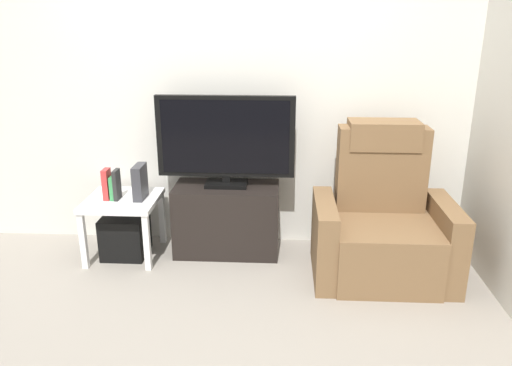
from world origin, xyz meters
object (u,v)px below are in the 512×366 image
(side_table, at_px, (123,207))
(book_rightmost, at_px, (117,185))
(recliner_armchair, at_px, (382,224))
(game_console, at_px, (140,182))
(book_leftmost, at_px, (107,184))
(book_middle, at_px, (114,188))
(tv_stand, at_px, (227,219))
(subwoofer_box, at_px, (125,235))
(television, at_px, (226,139))

(side_table, bearing_deg, book_rightmost, -139.80)
(recliner_armchair, bearing_deg, game_console, 173.78)
(book_leftmost, xyz_separation_m, book_middle, (0.05, 0.00, -0.03))
(tv_stand, height_order, subwoofer_box, tv_stand)
(side_table, bearing_deg, subwoofer_box, -45.00)
(book_leftmost, relative_size, game_console, 0.90)
(tv_stand, relative_size, recliner_armchair, 0.75)
(recliner_armchair, bearing_deg, side_table, 174.49)
(tv_stand, relative_size, game_console, 3.10)
(book_leftmost, bearing_deg, subwoofer_box, 11.31)
(side_table, xyz_separation_m, game_console, (0.15, 0.01, 0.21))
(tv_stand, xyz_separation_m, subwoofer_box, (-0.79, -0.11, -0.11))
(side_table, xyz_separation_m, subwoofer_box, (0.00, -0.00, -0.23))
(recliner_armchair, distance_m, book_rightmost, 1.98)
(book_leftmost, height_order, book_rightmost, book_leftmost)
(book_middle, height_order, game_console, game_console)
(recliner_armchair, height_order, book_middle, recliner_armchair)
(television, height_order, game_console, television)
(television, relative_size, recliner_armchair, 0.96)
(subwoofer_box, bearing_deg, side_table, 135.00)
(book_middle, distance_m, book_rightmost, 0.03)
(book_leftmost, height_order, book_middle, book_leftmost)
(side_table, bearing_deg, game_console, 3.95)
(book_rightmost, bearing_deg, subwoofer_box, 40.20)
(recliner_armchair, xyz_separation_m, book_leftmost, (-2.04, 0.15, 0.22))
(television, height_order, book_middle, television)
(television, xyz_separation_m, game_console, (-0.64, -0.11, -0.31))
(television, height_order, subwoofer_box, television)
(television, relative_size, book_leftmost, 4.43)
(recliner_armchair, relative_size, book_middle, 5.99)
(subwoofer_box, xyz_separation_m, game_console, (0.15, 0.01, 0.44))
(tv_stand, bearing_deg, book_rightmost, -171.17)
(tv_stand, distance_m, book_leftmost, 0.95)
(book_middle, relative_size, book_rightmost, 0.78)
(television, relative_size, side_table, 1.93)
(recliner_armchair, distance_m, book_leftmost, 2.06)
(tv_stand, xyz_separation_m, recliner_armchair, (1.15, -0.27, 0.10))
(game_console, bearing_deg, book_rightmost, -169.91)
(side_table, height_order, book_middle, book_middle)
(side_table, distance_m, book_rightmost, 0.19)
(side_table, distance_m, game_console, 0.25)
(side_table, distance_m, book_middle, 0.17)
(tv_stand, relative_size, book_middle, 4.48)
(recliner_armchair, relative_size, game_console, 4.14)
(book_middle, xyz_separation_m, game_console, (0.19, 0.03, 0.04))
(tv_stand, relative_size, subwoofer_box, 2.47)
(book_middle, bearing_deg, subwoofer_box, 23.74)
(subwoofer_box, distance_m, book_leftmost, 0.44)
(book_middle, bearing_deg, tv_stand, 8.60)
(television, bearing_deg, book_rightmost, -169.89)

